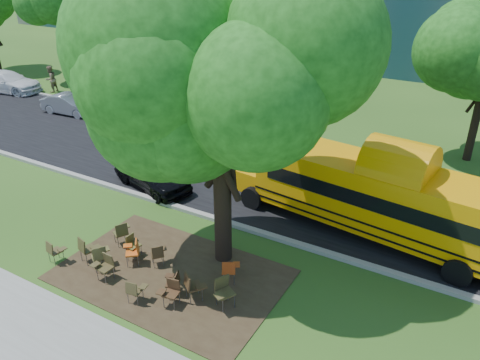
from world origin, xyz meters
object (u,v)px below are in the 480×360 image
Objects in this scene: chair_0 at (54,250)px; chair_3 at (105,265)px; main_tree at (221,98)px; chair_12 at (223,290)px; bg_car_red at (169,128)px; chair_2 at (100,255)px; chair_10 at (132,244)px; pedestrian_a at (90,86)px; chair_9 at (134,250)px; chair_13 at (229,269)px; chair_5 at (171,290)px; chair_11 at (158,253)px; bg_car_silver at (70,105)px; bg_car_white at (7,82)px; chair_8 at (122,231)px; black_car at (152,173)px; chair_1 at (86,248)px; chair_6 at (174,281)px; school_bus at (390,200)px; chair_4 at (135,290)px; pedestrian_b at (51,79)px; chair_7 at (192,285)px.

chair_3 is at bearing 16.22° from chair_0.
main_tree reaches higher than chair_3.
chair_12 is 0.20× the size of bg_car_red.
chair_2 is at bearing -140.82° from main_tree.
chair_10 is 0.47× the size of pedestrian_a.
chair_9 reaches higher than chair_13.
chair_11 is (-1.50, 1.28, -0.03)m from chair_5.
bg_car_white is at bearing 75.97° from bg_car_silver.
chair_10 is (0.77, -0.34, -0.06)m from chair_8.
chair_11 is 0.17× the size of bg_car_red.
main_tree reaches higher than chair_11.
chair_11 is (-1.59, -1.41, -5.02)m from main_tree.
black_car is (-1.91, 3.94, 0.13)m from chair_8.
chair_10 is at bearing -132.76° from black_car.
bg_car_white is (-21.46, 12.16, 0.18)m from chair_3.
black_car reaches higher than chair_13.
bg_car_red reaches higher than chair_1.
bg_car_silver is 0.78× the size of bg_car_red.
chair_6 is 0.16× the size of bg_car_white.
school_bus reaches higher than chair_8.
school_bus is at bearing -17.66° from chair_2.
black_car is at bearing 114.81° from chair_4.
bg_car_silver is (-13.53, 9.52, 0.12)m from chair_10.
chair_6 is 1.00× the size of chair_11.
bg_car_silver reaches higher than chair_5.
bg_car_red is at bearing -97.84° from bg_car_silver.
chair_8 is at bearing -138.93° from black_car.
chair_10 is at bearing 46.30° from chair_6.
bg_car_red reaches higher than chair_3.
chair_6 is at bearing -144.65° from chair_9.
black_car reaches higher than chair_1.
chair_0 is 2.23m from chair_8.
chair_6 is 0.21× the size of bg_car_silver.
bg_car_silver is 5.83m from pedestrian_b.
bg_car_silver reaches higher than chair_6.
chair_8 is 18.73m from pedestrian_a.
pedestrian_a reaches higher than chair_10.
bg_car_silver is (-17.45, 10.08, 0.02)m from chair_12.
chair_13 is (-0.39, 0.98, -0.08)m from chair_12.
chair_10 is 19.53m from pedestrian_a.
chair_13 is at bearing -66.13° from chair_6.
chair_11 is at bearing -71.95° from chair_8.
pedestrian_b is at bearing 78.21° from black_car.
chair_1 is at bearing -56.04° from chair_12.
chair_9 is (1.09, -0.62, -0.01)m from chair_8.
chair_7 is (4.95, 0.75, 0.07)m from chair_0.
chair_8 is (1.18, 1.89, 0.05)m from chair_0.
black_car reaches higher than chair_5.
chair_3 reaches higher than chair_11.
black_car is at bearing 55.47° from pedestrian_b.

